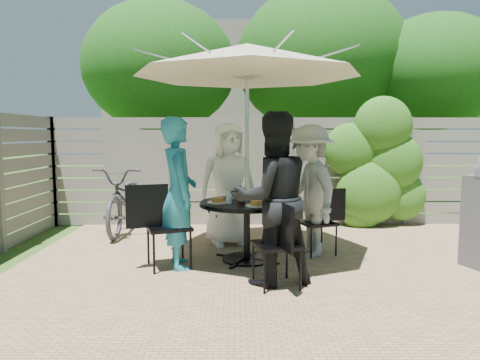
{
  "coord_description": "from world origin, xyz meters",
  "views": [
    {
      "loc": [
        -0.91,
        -4.21,
        1.54
      ],
      "look_at": [
        -0.86,
        1.1,
        0.98
      ],
      "focal_mm": 32.0,
      "sensor_mm": 36.0,
      "label": 1
    }
  ],
  "objects_px": {
    "chair_left": "(167,243)",
    "patio_table": "(247,220)",
    "umbrella": "(247,60)",
    "plate_back": "(238,196)",
    "plate_extra": "(270,203)",
    "bicycle": "(127,199)",
    "syrup_jug": "(241,195)",
    "plate_right": "(275,198)",
    "chair_back": "(226,224)",
    "person_back": "(228,184)",
    "plate_front": "(257,204)",
    "coffee_cup": "(249,194)",
    "person_front": "(272,199)",
    "person_left": "(178,193)",
    "chair_front": "(277,262)",
    "chair_right": "(318,235)",
    "glass_left": "(229,198)",
    "person_right": "(309,191)",
    "glass_back": "(233,193)",
    "glass_right": "(264,194)"
  },
  "relations": [
    {
      "from": "chair_left",
      "to": "patio_table",
      "type": "bearing_deg",
      "value": -3.13
    },
    {
      "from": "umbrella",
      "to": "plate_back",
      "type": "xyz_separation_m",
      "value": [
        -0.1,
        0.34,
        -1.65
      ]
    },
    {
      "from": "plate_extra",
      "to": "bicycle",
      "type": "xyz_separation_m",
      "value": [
        -2.14,
        1.93,
        -0.24
      ]
    },
    {
      "from": "bicycle",
      "to": "syrup_jug",
      "type": "bearing_deg",
      "value": -42.12
    },
    {
      "from": "plate_right",
      "to": "plate_extra",
      "type": "distance_m",
      "value": 0.35
    },
    {
      "from": "plate_back",
      "to": "umbrella",
      "type": "bearing_deg",
      "value": -73.26
    },
    {
      "from": "chair_back",
      "to": "person_back",
      "type": "height_order",
      "value": "person_back"
    },
    {
      "from": "patio_table",
      "to": "syrup_jug",
      "type": "xyz_separation_m",
      "value": [
        -0.07,
        0.03,
        0.3
      ]
    },
    {
      "from": "chair_back",
      "to": "plate_front",
      "type": "height_order",
      "value": "chair_back"
    },
    {
      "from": "umbrella",
      "to": "bicycle",
      "type": "bearing_deg",
      "value": 137.95
    },
    {
      "from": "umbrella",
      "to": "chair_left",
      "type": "distance_m",
      "value": 2.33
    },
    {
      "from": "umbrella",
      "to": "coffee_cup",
      "type": "height_order",
      "value": "umbrella"
    },
    {
      "from": "person_front",
      "to": "bicycle",
      "type": "relative_size",
      "value": 0.89
    },
    {
      "from": "chair_left",
      "to": "person_left",
      "type": "xyz_separation_m",
      "value": [
        0.13,
        0.04,
        0.58
      ]
    },
    {
      "from": "person_left",
      "to": "person_back",
      "type": "bearing_deg",
      "value": -45.0
    },
    {
      "from": "chair_left",
      "to": "chair_front",
      "type": "relative_size",
      "value": 1.11
    },
    {
      "from": "chair_right",
      "to": "coffee_cup",
      "type": "relative_size",
      "value": 7.12
    },
    {
      "from": "person_left",
      "to": "glass_left",
      "type": "distance_m",
      "value": 0.58
    },
    {
      "from": "patio_table",
      "to": "person_right",
      "type": "xyz_separation_m",
      "value": [
        0.79,
        0.24,
        0.32
      ]
    },
    {
      "from": "person_front",
      "to": "chair_right",
      "type": "bearing_deg",
      "value": -139.26
    },
    {
      "from": "person_right",
      "to": "plate_front",
      "type": "bearing_deg",
      "value": -66.55
    },
    {
      "from": "glass_left",
      "to": "plate_right",
      "type": "bearing_deg",
      "value": 26.35
    },
    {
      "from": "umbrella",
      "to": "chair_left",
      "type": "height_order",
      "value": "umbrella"
    },
    {
      "from": "plate_back",
      "to": "glass_back",
      "type": "height_order",
      "value": "glass_back"
    },
    {
      "from": "glass_back",
      "to": "syrup_jug",
      "type": "bearing_deg",
      "value": -61.17
    },
    {
      "from": "chair_back",
      "to": "syrup_jug",
      "type": "bearing_deg",
      "value": -6.22
    },
    {
      "from": "bicycle",
      "to": "patio_table",
      "type": "bearing_deg",
      "value": -41.53
    },
    {
      "from": "person_back",
      "to": "glass_right",
      "type": "xyz_separation_m",
      "value": [
        0.46,
        -0.62,
        -0.05
      ]
    },
    {
      "from": "glass_left",
      "to": "person_back",
      "type": "bearing_deg",
      "value": 91.22
    },
    {
      "from": "plate_front",
      "to": "person_front",
      "type": "bearing_deg",
      "value": -73.26
    },
    {
      "from": "chair_right",
      "to": "bicycle",
      "type": "distance_m",
      "value": 3.16
    },
    {
      "from": "glass_back",
      "to": "glass_left",
      "type": "height_order",
      "value": "same"
    },
    {
      "from": "patio_table",
      "to": "glass_left",
      "type": "bearing_deg",
      "value": -141.26
    },
    {
      "from": "person_back",
      "to": "glass_back",
      "type": "xyz_separation_m",
      "value": [
        0.06,
        -0.58,
        -0.05
      ]
    },
    {
      "from": "chair_front",
      "to": "glass_back",
      "type": "xyz_separation_m",
      "value": [
        -0.45,
        1.14,
        0.54
      ]
    },
    {
      "from": "umbrella",
      "to": "person_right",
      "type": "relative_size",
      "value": 1.99
    },
    {
      "from": "umbrella",
      "to": "chair_right",
      "type": "height_order",
      "value": "umbrella"
    },
    {
      "from": "person_back",
      "to": "chair_front",
      "type": "height_order",
      "value": "person_back"
    },
    {
      "from": "person_left",
      "to": "coffee_cup",
      "type": "bearing_deg",
      "value": -76.69
    },
    {
      "from": "chair_front",
      "to": "plate_front",
      "type": "xyz_separation_m",
      "value": [
        -0.17,
        0.58,
        0.5
      ]
    },
    {
      "from": "person_front",
      "to": "syrup_jug",
      "type": "distance_m",
      "value": 0.88
    },
    {
      "from": "person_back",
      "to": "person_left",
      "type": "distance_m",
      "value": 1.17
    },
    {
      "from": "glass_right",
      "to": "umbrella",
      "type": "bearing_deg",
      "value": -141.26
    },
    {
      "from": "chair_front",
      "to": "person_right",
      "type": "distance_m",
      "value": 1.4
    },
    {
      "from": "person_back",
      "to": "plate_front",
      "type": "height_order",
      "value": "person_back"
    },
    {
      "from": "glass_back",
      "to": "glass_right",
      "type": "distance_m",
      "value": 0.4
    },
    {
      "from": "person_back",
      "to": "syrup_jug",
      "type": "xyz_separation_m",
      "value": [
        0.17,
        -0.76,
        -0.04
      ]
    },
    {
      "from": "person_left",
      "to": "chair_right",
      "type": "xyz_separation_m",
      "value": [
        1.72,
        0.52,
        -0.62
      ]
    },
    {
      "from": "person_back",
      "to": "chair_front",
      "type": "relative_size",
      "value": 1.92
    },
    {
      "from": "chair_front",
      "to": "glass_right",
      "type": "xyz_separation_m",
      "value": [
        -0.06,
        1.1,
        0.54
      ]
    }
  ]
}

